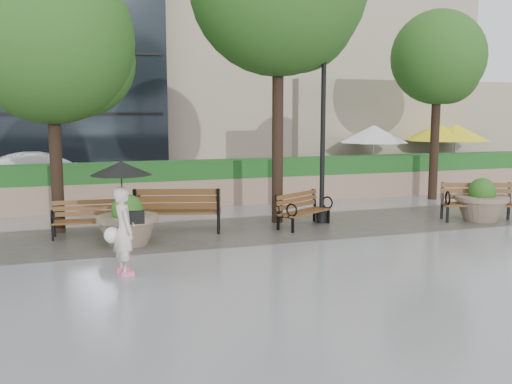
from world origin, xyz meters
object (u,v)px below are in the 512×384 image
object	(u,v)px
bench_1	(88,227)
planter_left	(128,225)
car_right	(45,174)
pedestrian	(123,206)
bench_4	(478,210)
planter_right	(481,204)
bench_2	(178,219)
lamppost	(323,149)
bench_3	(304,217)

from	to	relation	value
bench_1	planter_left	world-z (taller)	planter_left
bench_1	planter_left	distance (m)	1.30
car_right	pedestrian	world-z (taller)	pedestrian
planter_left	bench_4	bearing A→B (deg)	-1.35
planter_right	pedestrian	xyz separation A→B (m)	(-9.21, -2.00, 0.75)
bench_4	planter_right	xyz separation A→B (m)	(0.10, 0.02, 0.15)
car_right	bench_2	bearing A→B (deg)	-162.41
bench_1	lamppost	xyz separation A→B (m)	(5.68, -0.13, 1.63)
bench_2	planter_left	xyz separation A→B (m)	(-1.25, -0.91, 0.11)
bench_2	planter_right	xyz separation A→B (m)	(7.67, -1.10, 0.12)
bench_4	planter_left	world-z (taller)	planter_left
bench_2	lamppost	xyz separation A→B (m)	(3.66, -0.02, 1.56)
bench_1	planter_right	world-z (taller)	planter_right
bench_2	bench_1	bearing A→B (deg)	12.86
bench_1	bench_2	bearing A→B (deg)	1.60
bench_2	bench_4	size ratio (longest dim) A/B	1.09
bench_2	bench_3	bearing A→B (deg)	-170.85
bench_2	lamppost	bearing A→B (deg)	-164.22
bench_1	planter_left	bearing A→B (deg)	-48.22
bench_1	car_right	size ratio (longest dim) A/B	0.36
bench_2	bench_4	bearing A→B (deg)	-172.32
bench_3	bench_1	bearing A→B (deg)	144.22
bench_4	planter_left	distance (m)	8.82
bench_2	bench_4	distance (m)	7.65
planter_left	car_right	distance (m)	8.39
planter_left	lamppost	size ratio (longest dim) A/B	0.30
bench_4	bench_2	bearing A→B (deg)	-167.39
planter_right	pedestrian	size ratio (longest dim) A/B	0.68
lamppost	car_right	size ratio (longest dim) A/B	0.97
lamppost	bench_2	bearing A→B (deg)	179.69
bench_4	planter_left	bearing A→B (deg)	-160.32
planter_left	pedestrian	bearing A→B (deg)	-97.67
bench_3	car_right	distance (m)	9.79
planter_right	lamppost	bearing A→B (deg)	164.97
bench_2	pedestrian	size ratio (longest dim) A/B	1.08
planter_right	pedestrian	world-z (taller)	pedestrian
lamppost	bench_1	bearing A→B (deg)	178.65
bench_3	bench_4	size ratio (longest dim) A/B	0.85
planter_right	car_right	bearing A→B (deg)	142.10
bench_1	bench_4	xyz separation A→B (m)	(9.59, -1.23, 0.04)
bench_4	car_right	size ratio (longest dim) A/B	0.44
lamppost	car_right	bearing A→B (deg)	132.75
bench_1	bench_4	distance (m)	9.67
bench_2	pedestrian	world-z (taller)	pedestrian
bench_3	bench_2	bearing A→B (deg)	142.73
bench_2	planter_right	size ratio (longest dim) A/B	1.58
bench_2	lamppost	distance (m)	3.98
bench_3	lamppost	xyz separation A→B (m)	(0.64, 0.35, 1.63)
planter_left	lamppost	distance (m)	5.20
bench_1	pedestrian	xyz separation A→B (m)	(0.48, -3.21, 0.94)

